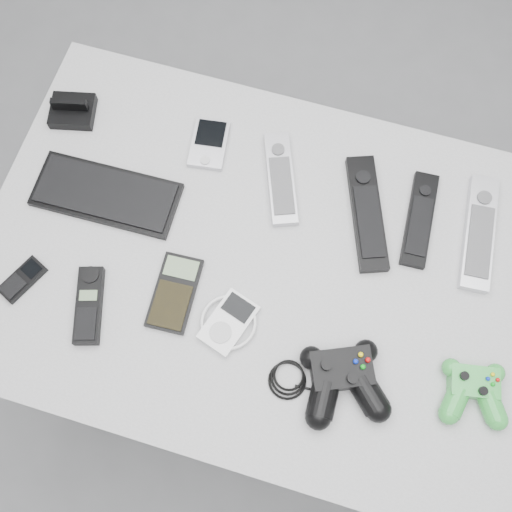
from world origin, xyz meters
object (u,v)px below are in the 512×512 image
(calculator, at_px, (175,293))
(mp3_player, at_px, (229,322))
(pda_keyboard, at_px, (106,194))
(controller_black, at_px, (343,378))
(desk, at_px, (279,279))
(remote_black_b, at_px, (420,219))
(cordless_handset, at_px, (89,305))
(remote_black_a, at_px, (367,213))
(remote_silver_b, at_px, (479,232))
(mobile_phone, at_px, (22,279))
(controller_green, at_px, (474,389))
(remote_silver_a, at_px, (281,178))
(pda, at_px, (209,144))

(calculator, relative_size, mp3_player, 1.33)
(pda_keyboard, relative_size, controller_black, 1.11)
(desk, bearing_deg, controller_black, -46.72)
(remote_black_b, xyz_separation_m, controller_black, (-0.07, -0.35, 0.02))
(remote_black_b, height_order, cordless_handset, cordless_handset)
(remote_black_a, height_order, controller_black, controller_black)
(remote_silver_b, distance_m, calculator, 0.61)
(mobile_phone, relative_size, controller_green, 0.71)
(remote_black_b, xyz_separation_m, mobile_phone, (-0.71, -0.34, -0.00))
(desk, xyz_separation_m, cordless_handset, (-0.33, -0.18, 0.08))
(mp3_player, bearing_deg, cordless_handset, -152.66)
(remote_silver_a, height_order, mp3_player, remote_silver_a)
(pda_keyboard, height_order, pda, same)
(desk, height_order, mp3_player, mp3_player)
(mobile_phone, bearing_deg, remote_black_b, 50.45)
(remote_silver_b, height_order, mobile_phone, remote_silver_b)
(cordless_handset, bearing_deg, pda, 57.41)
(remote_silver_a, bearing_deg, remote_black_b, -22.68)
(controller_green, bearing_deg, pda, 140.76)
(desk, bearing_deg, pda_keyboard, 172.73)
(remote_silver_b, distance_m, mobile_phone, 0.90)
(mp3_player, xyz_separation_m, controller_black, (0.23, -0.04, 0.02))
(desk, relative_size, controller_green, 9.15)
(pda, relative_size, calculator, 0.74)
(pda, xyz_separation_m, remote_black_a, (0.35, -0.06, 0.00))
(pda_keyboard, xyz_separation_m, mp3_player, (0.32, -0.18, 0.00))
(mobile_phone, relative_size, mp3_player, 0.81)
(pda, bearing_deg, desk, -53.04)
(pda, distance_m, cordless_handset, 0.41)
(desk, height_order, pda_keyboard, pda_keyboard)
(cordless_handset, relative_size, calculator, 0.99)
(remote_black_a, xyz_separation_m, remote_silver_b, (0.22, 0.02, -0.00))
(mp3_player, bearing_deg, remote_silver_a, 105.50)
(remote_black_b, relative_size, calculator, 1.34)
(remote_silver_a, height_order, controller_black, controller_black)
(mobile_phone, xyz_separation_m, cordless_handset, (0.14, -0.01, 0.00))
(pda, xyz_separation_m, remote_silver_a, (0.17, -0.04, 0.00))
(mp3_player, bearing_deg, pda, 131.29)
(cordless_handset, bearing_deg, calculator, 8.72)
(pda_keyboard, distance_m, calculator, 0.25)
(remote_silver_a, relative_size, remote_black_a, 0.83)
(desk, xyz_separation_m, pda_keyboard, (-0.38, 0.05, 0.08))
(pda_keyboard, xyz_separation_m, remote_silver_b, (0.74, 0.13, 0.00))
(remote_black_b, height_order, controller_green, controller_green)
(desk, relative_size, mobile_phone, 12.80)
(cordless_handset, bearing_deg, controller_black, -16.86)
(desk, relative_size, mp3_player, 10.43)
(cordless_handset, height_order, mp3_player, cordless_handset)
(remote_black_a, height_order, remote_black_b, remote_black_a)
(pda_keyboard, relative_size, mp3_player, 2.56)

